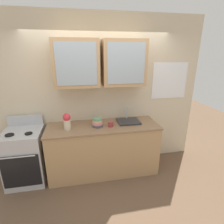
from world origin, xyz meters
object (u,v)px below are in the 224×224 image
at_px(sink_faucet, 128,121).
at_px(stove_range, 26,156).
at_px(cup_near_sink, 111,124).
at_px(bowl_stack, 97,122).
at_px(vase, 67,121).

bearing_deg(sink_faucet, stove_range, -177.91).
bearing_deg(cup_near_sink, bowl_stack, 166.70).
bearing_deg(bowl_stack, sink_faucet, 8.18).
distance_m(stove_range, bowl_stack, 1.36).
bearing_deg(vase, cup_near_sink, -1.80).
bearing_deg(bowl_stack, cup_near_sink, -13.30).
xyz_separation_m(sink_faucet, vase, (-1.09, -0.11, 0.13)).
height_order(bowl_stack, vase, vase).
xyz_separation_m(stove_range, sink_faucet, (1.83, 0.07, 0.48)).
distance_m(bowl_stack, cup_near_sink, 0.23).
height_order(sink_faucet, cup_near_sink, sink_faucet).
height_order(stove_range, bowl_stack, stove_range).
distance_m(stove_range, cup_near_sink, 1.56).
relative_size(stove_range, vase, 4.01).
bearing_deg(cup_near_sink, sink_faucet, 20.71).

